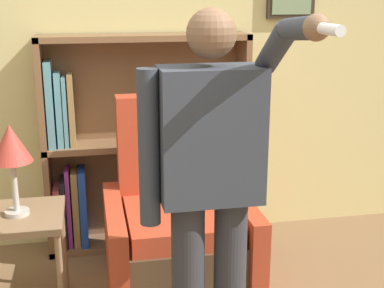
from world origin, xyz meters
The scene contains 6 objects.
wall_back centered at (0.01, 2.03, 1.40)m, with size 8.00×0.11×2.80m.
bookcase centered at (-0.08, 1.87, 0.72)m, with size 1.42×0.28×1.51m.
armchair centered at (0.16, 1.21, 0.36)m, with size 0.86×0.84×1.17m.
person_standing centered at (0.17, 0.37, 0.99)m, with size 0.58×0.78×1.72m.
side_table centered at (-0.75, 1.10, 0.51)m, with size 0.49×0.49×0.60m.
table_lamp centered at (-0.75, 1.10, 0.99)m, with size 0.22×0.22×0.51m.
Camera 1 is at (-0.33, -1.75, 1.78)m, focal length 50.00 mm.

